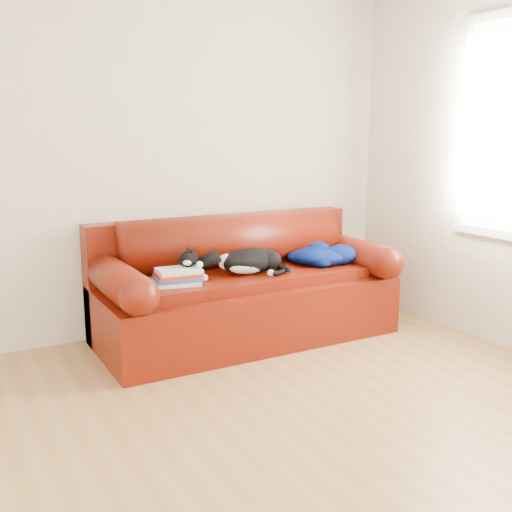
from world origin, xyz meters
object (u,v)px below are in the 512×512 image
at_px(sofa_base, 246,306).
at_px(blanket, 321,255).
at_px(cat, 249,261).
at_px(book_stack, 178,277).

relative_size(sofa_base, blanket, 4.22).
bearing_deg(sofa_base, blanket, -6.03).
xyz_separation_m(sofa_base, cat, (-0.03, -0.09, 0.35)).
distance_m(cat, blanket, 0.63).
distance_m(book_stack, cat, 0.55).
bearing_deg(cat, book_stack, -158.67).
xyz_separation_m(book_stack, cat, (0.55, 0.03, 0.04)).
relative_size(book_stack, blanket, 0.68).
distance_m(sofa_base, cat, 0.36).
xyz_separation_m(book_stack, blanket, (1.18, 0.06, 0.02)).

